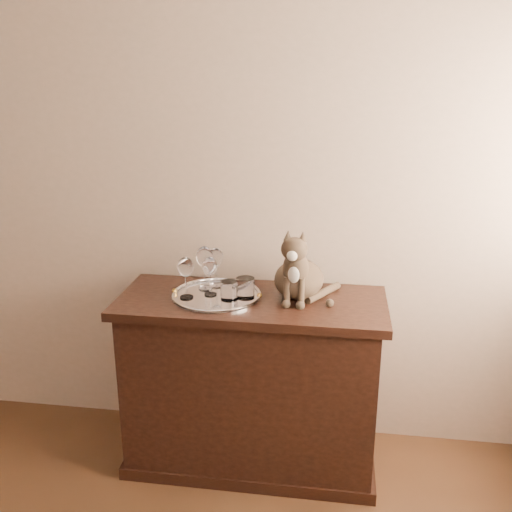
{
  "coord_description": "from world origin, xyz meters",
  "views": [
    {
      "loc": [
        0.96,
        -0.39,
        1.81
      ],
      "look_at": [
        0.62,
        1.95,
        1.05
      ],
      "focal_mm": 40.0,
      "sensor_mm": 36.0,
      "label": 1
    }
  ],
  "objects_px": {
    "cat": "(299,261)",
    "tray": "(217,296)",
    "wine_glass_a": "(205,268)",
    "wine_glass_d": "(210,276)",
    "sideboard": "(251,383)",
    "tumbler_c": "(245,288)",
    "wine_glass_b": "(216,267)",
    "tumbler_a": "(229,291)",
    "wine_glass_c": "(186,278)"
  },
  "relations": [
    {
      "from": "wine_glass_b",
      "to": "tumbler_a",
      "type": "bearing_deg",
      "value": -59.8
    },
    {
      "from": "sideboard",
      "to": "tray",
      "type": "relative_size",
      "value": 3.0
    },
    {
      "from": "wine_glass_a",
      "to": "wine_glass_d",
      "type": "xyz_separation_m",
      "value": [
        0.04,
        -0.07,
        -0.01
      ]
    },
    {
      "from": "tumbler_c",
      "to": "cat",
      "type": "distance_m",
      "value": 0.27
    },
    {
      "from": "wine_glass_c",
      "to": "tumbler_a",
      "type": "distance_m",
      "value": 0.2
    },
    {
      "from": "tumbler_c",
      "to": "wine_glass_a",
      "type": "bearing_deg",
      "value": 157.1
    },
    {
      "from": "sideboard",
      "to": "tray",
      "type": "xyz_separation_m",
      "value": [
        -0.16,
        -0.0,
        0.43
      ]
    },
    {
      "from": "wine_glass_b",
      "to": "tumbler_a",
      "type": "relative_size",
      "value": 2.17
    },
    {
      "from": "sideboard",
      "to": "wine_glass_b",
      "type": "distance_m",
      "value": 0.57
    },
    {
      "from": "tumbler_c",
      "to": "cat",
      "type": "relative_size",
      "value": 0.27
    },
    {
      "from": "tray",
      "to": "cat",
      "type": "height_order",
      "value": "cat"
    },
    {
      "from": "wine_glass_a",
      "to": "wine_glass_b",
      "type": "relative_size",
      "value": 1.1
    },
    {
      "from": "tray",
      "to": "wine_glass_b",
      "type": "relative_size",
      "value": 2.15
    },
    {
      "from": "tumbler_a",
      "to": "tumbler_c",
      "type": "xyz_separation_m",
      "value": [
        0.07,
        0.03,
        0.0
      ]
    },
    {
      "from": "sideboard",
      "to": "wine_glass_c",
      "type": "distance_m",
      "value": 0.6
    },
    {
      "from": "sideboard",
      "to": "wine_glass_b",
      "type": "bearing_deg",
      "value": 147.57
    },
    {
      "from": "wine_glass_b",
      "to": "cat",
      "type": "bearing_deg",
      "value": -8.65
    },
    {
      "from": "wine_glass_a",
      "to": "tumbler_c",
      "type": "height_order",
      "value": "wine_glass_a"
    },
    {
      "from": "tray",
      "to": "sideboard",
      "type": "bearing_deg",
      "value": 0.15
    },
    {
      "from": "wine_glass_a",
      "to": "cat",
      "type": "xyz_separation_m",
      "value": [
        0.43,
        -0.02,
        0.06
      ]
    },
    {
      "from": "sideboard",
      "to": "wine_glass_b",
      "type": "height_order",
      "value": "wine_glass_b"
    },
    {
      "from": "sideboard",
      "to": "wine_glass_c",
      "type": "relative_size",
      "value": 6.33
    },
    {
      "from": "sideboard",
      "to": "tray",
      "type": "bearing_deg",
      "value": -179.85
    },
    {
      "from": "tumbler_a",
      "to": "sideboard",
      "type": "bearing_deg",
      "value": 24.78
    },
    {
      "from": "wine_glass_a",
      "to": "tumbler_a",
      "type": "xyz_separation_m",
      "value": [
        0.14,
        -0.12,
        -0.06
      ]
    },
    {
      "from": "wine_glass_a",
      "to": "tumbler_a",
      "type": "distance_m",
      "value": 0.19
    },
    {
      "from": "sideboard",
      "to": "wine_glass_a",
      "type": "relative_size",
      "value": 5.89
    },
    {
      "from": "wine_glass_c",
      "to": "tray",
      "type": "bearing_deg",
      "value": 20.05
    },
    {
      "from": "wine_glass_a",
      "to": "wine_glass_b",
      "type": "bearing_deg",
      "value": 43.13
    },
    {
      "from": "cat",
      "to": "tray",
      "type": "bearing_deg",
      "value": -164.84
    },
    {
      "from": "tray",
      "to": "wine_glass_a",
      "type": "bearing_deg",
      "value": 132.03
    },
    {
      "from": "tray",
      "to": "wine_glass_b",
      "type": "xyz_separation_m",
      "value": [
        -0.03,
        0.12,
        0.1
      ]
    },
    {
      "from": "tray",
      "to": "wine_glass_c",
      "type": "height_order",
      "value": "wine_glass_c"
    },
    {
      "from": "wine_glass_a",
      "to": "wine_glass_d",
      "type": "relative_size",
      "value": 1.15
    },
    {
      "from": "tumbler_c",
      "to": "cat",
      "type": "bearing_deg",
      "value": 15.98
    },
    {
      "from": "wine_glass_c",
      "to": "wine_glass_d",
      "type": "distance_m",
      "value": 0.11
    },
    {
      "from": "wine_glass_c",
      "to": "tumbler_a",
      "type": "xyz_separation_m",
      "value": [
        0.19,
        0.0,
        -0.05
      ]
    },
    {
      "from": "wine_glass_c",
      "to": "tumbler_a",
      "type": "relative_size",
      "value": 2.21
    },
    {
      "from": "sideboard",
      "to": "wine_glass_d",
      "type": "height_order",
      "value": "wine_glass_d"
    },
    {
      "from": "wine_glass_c",
      "to": "tumbler_c",
      "type": "xyz_separation_m",
      "value": [
        0.26,
        0.04,
        -0.05
      ]
    },
    {
      "from": "cat",
      "to": "tumbler_a",
      "type": "bearing_deg",
      "value": -155.44
    },
    {
      "from": "wine_glass_b",
      "to": "tumbler_c",
      "type": "relative_size",
      "value": 2.01
    },
    {
      "from": "wine_glass_a",
      "to": "wine_glass_b",
      "type": "xyz_separation_m",
      "value": [
        0.04,
        0.04,
        -0.01
      ]
    },
    {
      "from": "wine_glass_d",
      "to": "cat",
      "type": "xyz_separation_m",
      "value": [
        0.39,
        0.05,
        0.07
      ]
    },
    {
      "from": "wine_glass_b",
      "to": "wine_glass_d",
      "type": "height_order",
      "value": "wine_glass_b"
    },
    {
      "from": "wine_glass_c",
      "to": "cat",
      "type": "height_order",
      "value": "cat"
    },
    {
      "from": "tumbler_a",
      "to": "wine_glass_d",
      "type": "bearing_deg",
      "value": 154.39
    },
    {
      "from": "cat",
      "to": "wine_glass_a",
      "type": "bearing_deg",
      "value": -176.24
    },
    {
      "from": "tray",
      "to": "wine_glass_b",
      "type": "height_order",
      "value": "wine_glass_b"
    },
    {
      "from": "wine_glass_d",
      "to": "tumbler_c",
      "type": "height_order",
      "value": "wine_glass_d"
    }
  ]
}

